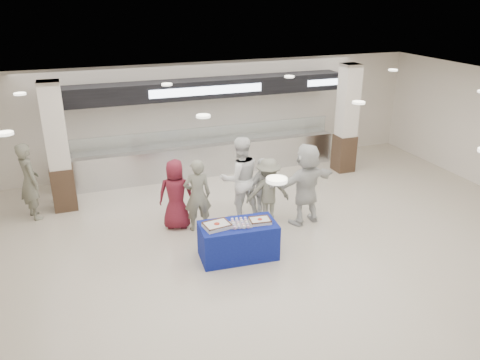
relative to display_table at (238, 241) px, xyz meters
name	(u,v)px	position (x,y,z in m)	size (l,w,h in m)	color
ground	(280,263)	(0.70, -0.53, -0.38)	(14.00, 14.00, 0.00)	beige
serving_line	(205,136)	(0.70, 4.86, 0.78)	(8.70, 0.85, 2.80)	silver
column_left	(58,151)	(-3.30, 3.67, 1.15)	(0.55, 0.55, 3.20)	#352418
column_right	(347,121)	(4.70, 3.67, 1.15)	(0.55, 0.55, 3.20)	#352418
display_table	(238,241)	(0.00, 0.00, 0.00)	(1.55, 0.78, 0.75)	navy
sheet_cake_left	(217,225)	(-0.44, 0.01, 0.43)	(0.55, 0.46, 0.10)	white
sheet_cake_right	(260,220)	(0.44, -0.07, 0.42)	(0.45, 0.37, 0.09)	white
cupcake_tray	(240,223)	(0.02, -0.05, 0.41)	(0.50, 0.41, 0.07)	#A7A7AC
civilian_maroon	(176,194)	(-0.89, 1.72, 0.45)	(0.80, 0.52, 1.64)	maroon
soldier_a	(197,195)	(-0.46, 1.44, 0.48)	(0.62, 0.41, 1.70)	slate
chef_tall	(240,178)	(0.65, 1.70, 0.64)	(0.98, 0.77, 2.02)	white
chef_short	(263,188)	(1.16, 1.51, 0.38)	(0.89, 0.37, 1.51)	white
soldier_b	(268,191)	(1.19, 1.27, 0.42)	(1.02, 0.59, 1.58)	slate
civilian_white	(306,184)	(2.00, 0.95, 0.60)	(1.80, 0.57, 1.94)	silver
soldier_bg	(29,181)	(-4.02, 3.38, 0.56)	(0.68, 0.45, 1.87)	slate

